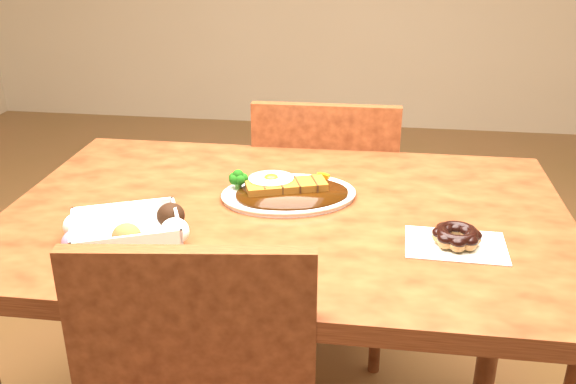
# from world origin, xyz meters

# --- Properties ---
(table) EXTENTS (1.20, 0.80, 0.75)m
(table) POSITION_xyz_m (0.00, 0.00, 0.65)
(table) COLOR #451C0D
(table) RESTS_ON ground
(chair_far) EXTENTS (0.43, 0.43, 0.87)m
(chair_far) POSITION_xyz_m (0.05, 0.53, 0.48)
(chair_far) COLOR #451C0D
(chair_far) RESTS_ON ground
(katsu_curry_plate) EXTENTS (0.34, 0.28, 0.06)m
(katsu_curry_plate) POSITION_xyz_m (-0.01, 0.07, 0.76)
(katsu_curry_plate) COLOR white
(katsu_curry_plate) RESTS_ON table
(donut_box) EXTENTS (0.25, 0.22, 0.06)m
(donut_box) POSITION_xyz_m (-0.28, -0.19, 0.78)
(donut_box) COLOR white
(donut_box) RESTS_ON table
(pon_de_ring) EXTENTS (0.19, 0.14, 0.04)m
(pon_de_ring) POSITION_xyz_m (0.34, -0.11, 0.77)
(pon_de_ring) COLOR silver
(pon_de_ring) RESTS_ON table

